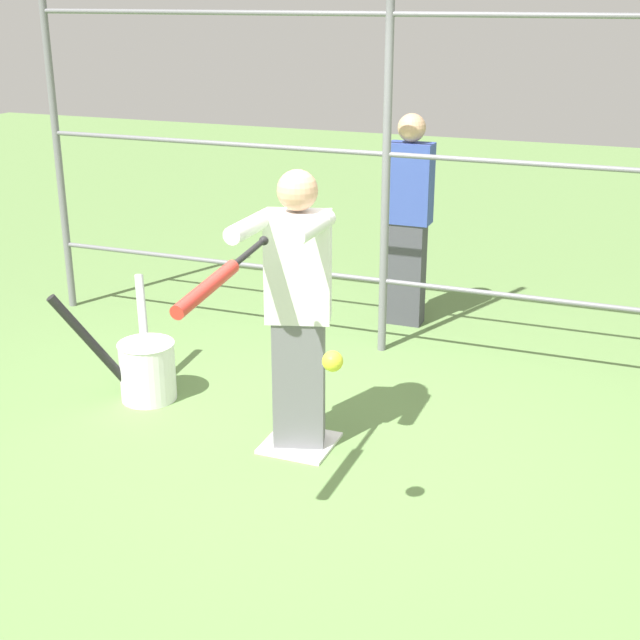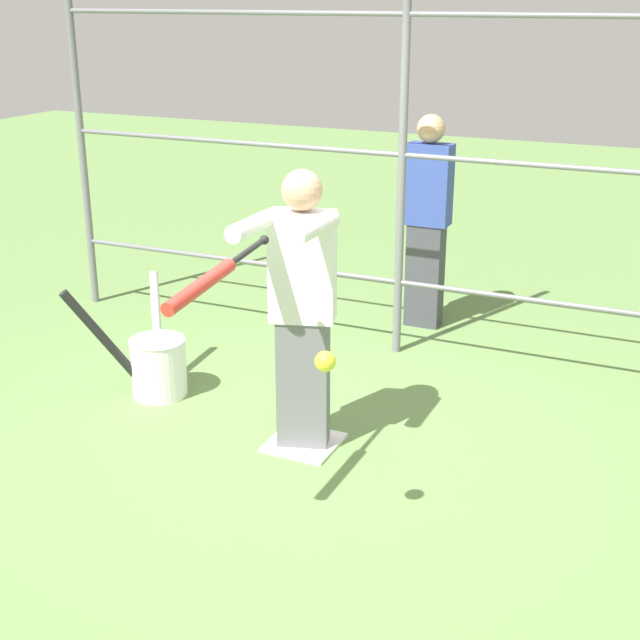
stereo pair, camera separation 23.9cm
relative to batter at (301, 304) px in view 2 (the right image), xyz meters
The scene contains 8 objects.
ground_plane 0.88m from the batter, 90.00° to the right, with size 24.00×24.00×0.00m, color #608447.
home_plate 0.87m from the batter, 90.00° to the right, with size 0.40×0.40×0.02m.
fence_backstop 1.72m from the batter, 90.00° to the right, with size 5.58×0.06×2.92m.
batter is the anchor object (origin of this frame).
baseball_bat_swinging 1.06m from the batter, 90.52° to the left, with size 0.07×0.92×0.14m.
softball_in_flight 1.02m from the batter, 121.64° to the left, with size 0.10×0.10×0.10m.
bat_bucket 1.38m from the batter, 11.79° to the right, with size 0.63×0.86×0.79m.
bystander_behind_fence 2.24m from the batter, 90.01° to the right, with size 0.34×0.21×1.66m.
Camera 2 is at (-2.03, 4.22, 2.51)m, focal length 50.00 mm.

